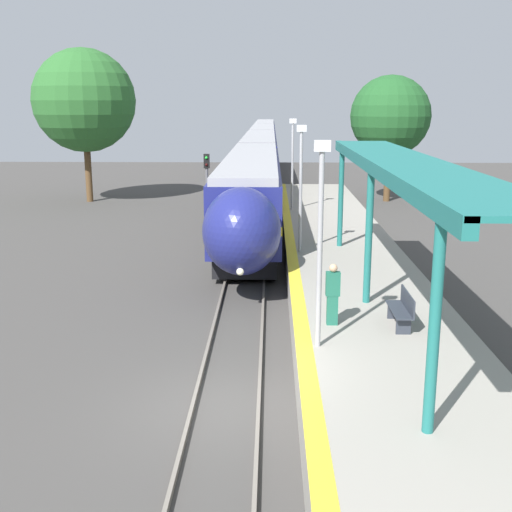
% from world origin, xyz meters
% --- Properties ---
extents(ground_plane, '(120.00, 120.00, 0.00)m').
position_xyz_m(ground_plane, '(0.00, 0.00, 0.00)').
color(ground_plane, '#423F3D').
extents(rail_left, '(0.08, 90.00, 0.15)m').
position_xyz_m(rail_left, '(-0.72, 0.00, 0.07)').
color(rail_left, slate).
rests_on(rail_left, ground_plane).
extents(rail_right, '(0.08, 90.00, 0.15)m').
position_xyz_m(rail_right, '(0.72, 0.00, 0.07)').
color(rail_right, slate).
rests_on(rail_right, ground_plane).
extents(train, '(2.74, 84.41, 4.03)m').
position_xyz_m(train, '(0.00, 48.50, 2.31)').
color(train, black).
rests_on(train, ground_plane).
extents(platform_right, '(4.48, 64.00, 1.01)m').
position_xyz_m(platform_right, '(3.79, 0.00, 0.50)').
color(platform_right, gray).
rests_on(platform_right, ground_plane).
extents(platform_bench, '(0.44, 1.57, 0.89)m').
position_xyz_m(platform_bench, '(4.31, 2.61, 1.47)').
color(platform_bench, '#2D333D').
rests_on(platform_bench, platform_right).
extents(person_waiting, '(0.36, 0.22, 1.60)m').
position_xyz_m(person_waiting, '(2.54, 2.71, 1.82)').
color(person_waiting, '#1E604C').
rests_on(person_waiting, platform_right).
extents(railway_signal, '(0.28, 0.28, 4.09)m').
position_xyz_m(railway_signal, '(-2.23, 18.87, 2.52)').
color(railway_signal, '#59595E').
rests_on(railway_signal, ground_plane).
extents(lamppost_near, '(0.36, 0.20, 4.74)m').
position_xyz_m(lamppost_near, '(2.07, 1.19, 3.75)').
color(lamppost_near, '#9E9EA3').
rests_on(lamppost_near, platform_right).
extents(lamppost_mid, '(0.36, 0.20, 4.74)m').
position_xyz_m(lamppost_mid, '(2.07, 11.12, 3.75)').
color(lamppost_mid, '#9E9EA3').
rests_on(lamppost_mid, platform_right).
extents(lamppost_far, '(0.36, 0.20, 4.74)m').
position_xyz_m(lamppost_far, '(2.07, 21.05, 3.75)').
color(lamppost_far, '#9E9EA3').
rests_on(lamppost_far, platform_right).
extents(station_canopy, '(2.02, 17.82, 4.04)m').
position_xyz_m(station_canopy, '(4.27, 4.63, 4.78)').
color(station_canopy, '#1E6B66').
rests_on(station_canopy, platform_right).
extents(background_tree_left, '(6.73, 6.73, 10.06)m').
position_xyz_m(background_tree_left, '(-11.38, 30.14, 6.68)').
color(background_tree_left, brown).
rests_on(background_tree_left, ground_plane).
extents(background_tree_right, '(5.33, 5.33, 8.36)m').
position_xyz_m(background_tree_right, '(8.85, 30.79, 5.68)').
color(background_tree_right, brown).
rests_on(background_tree_right, ground_plane).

